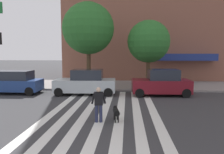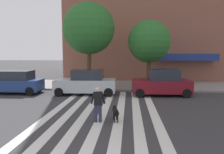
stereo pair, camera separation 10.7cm
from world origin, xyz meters
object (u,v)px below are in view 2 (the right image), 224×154
object	(u,v)px
parked_car_near_curb	(11,82)
parked_car_third_in_line	(162,83)
parked_car_behind_first	(86,83)
street_tree_middle	(149,42)
street_tree_nearest	(89,29)
dog_on_leash	(115,112)
pedestrian_dog_walker	(98,103)

from	to	relation	value
parked_car_near_curb	parked_car_third_in_line	distance (m)	11.74
parked_car_behind_first	street_tree_middle	world-z (taller)	street_tree_middle
street_tree_nearest	dog_on_leash	bearing A→B (deg)	-72.32
street_tree_nearest	street_tree_middle	bearing A→B (deg)	3.25
pedestrian_dog_walker	street_tree_nearest	bearing A→B (deg)	102.62
pedestrian_dog_walker	parked_car_behind_first	bearing A→B (deg)	105.53
parked_car_third_in_line	dog_on_leash	distance (m)	7.22
parked_car_behind_first	street_tree_nearest	bearing A→B (deg)	94.35
parked_car_near_curb	pedestrian_dog_walker	xyz separation A→B (m)	(7.87, -6.77, 0.03)
pedestrian_dog_walker	street_tree_middle	bearing A→B (deg)	71.91
street_tree_middle	street_tree_nearest	bearing A→B (deg)	-176.75
parked_car_behind_first	parked_car_near_curb	bearing A→B (deg)	-179.99
dog_on_leash	parked_car_third_in_line	bearing A→B (deg)	64.72
parked_car_third_in_line	pedestrian_dog_walker	xyz separation A→B (m)	(-3.87, -6.77, -0.00)
parked_car_near_curb	parked_car_behind_first	world-z (taller)	parked_car_behind_first
parked_car_third_in_line	pedestrian_dog_walker	world-z (taller)	parked_car_third_in_line
parked_car_third_in_line	parked_car_near_curb	bearing A→B (deg)	-180.00
street_tree_middle	pedestrian_dog_walker	bearing A→B (deg)	-108.09
parked_car_behind_first	street_tree_nearest	size ratio (longest dim) A/B	0.64
parked_car_near_curb	dog_on_leash	bearing A→B (deg)	-36.95
parked_car_near_curb	parked_car_third_in_line	world-z (taller)	parked_car_third_in_line
parked_car_third_in_line	dog_on_leash	size ratio (longest dim) A/B	4.04
street_tree_middle	pedestrian_dog_walker	distance (m)	10.55
parked_car_third_in_line	street_tree_middle	distance (m)	4.32
parked_car_behind_first	street_tree_middle	size ratio (longest dim) A/B	0.80
parked_car_near_curb	street_tree_nearest	size ratio (longest dim) A/B	0.66
parked_car_behind_first	street_tree_nearest	xyz separation A→B (m)	(-0.19, 2.48, 4.36)
street_tree_nearest	dog_on_leash	xyz separation A→B (m)	(2.87, -8.99, -4.83)
parked_car_near_curb	street_tree_nearest	xyz separation A→B (m)	(5.80, 2.48, 4.38)
parked_car_near_curb	dog_on_leash	size ratio (longest dim) A/B	4.49
parked_car_near_curb	street_tree_middle	world-z (taller)	street_tree_middle
parked_car_third_in_line	street_tree_nearest	bearing A→B (deg)	157.38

